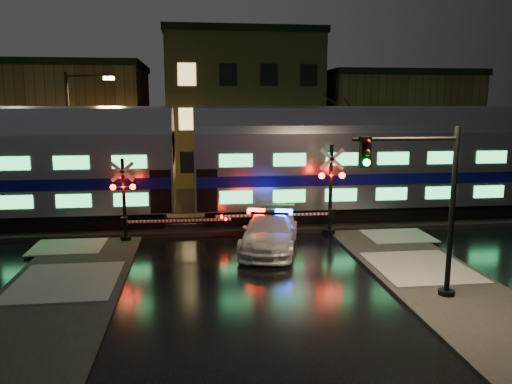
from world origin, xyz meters
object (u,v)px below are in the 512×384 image
crossing_signal_right (324,199)px  traffic_light (426,210)px  crossing_signal_left (132,209)px  streetlight (75,134)px  police_car (270,231)px

crossing_signal_right → traffic_light: bearing=-81.8°
crossing_signal_left → traffic_light: bearing=-38.9°
crossing_signal_right → crossing_signal_left: (-8.87, -0.01, -0.23)m
crossing_signal_left → streetlight: size_ratio=0.68×
crossing_signal_right → crossing_signal_left: crossing_signal_right is taller
police_car → crossing_signal_right: (2.84, 1.81, 1.00)m
traffic_light → police_car: bearing=129.4°
traffic_light → streetlight: size_ratio=0.70×
streetlight → police_car: bearing=-40.7°
streetlight → traffic_light: bearing=-46.8°
police_car → traffic_light: 7.76m
police_car → crossing_signal_left: size_ratio=1.09×
crossing_signal_left → traffic_light: 12.96m
streetlight → crossing_signal_right: bearing=-27.7°
streetlight → crossing_signal_left: bearing=-60.1°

